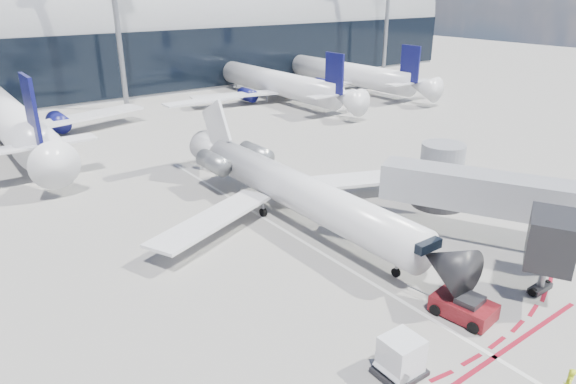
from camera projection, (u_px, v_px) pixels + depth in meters
ground at (328, 257)px, 31.62m from camera, size 260.00×260.00×0.00m
apron_centerline at (308, 244)px, 33.11m from camera, size 0.25×40.00×0.01m
apron_stop_bar at (495, 357)px, 23.03m from camera, size 14.00×0.25×0.01m
terminal_building at (47, 36)px, 76.93m from camera, size 150.00×24.15×24.00m
jet_bridge at (472, 191)px, 33.65m from camera, size 10.03×15.20×4.90m
light_mast_centre at (116, 12)px, 65.54m from camera, size 0.70×0.70×25.00m
light_mast_east at (388, 4)px, 93.13m from camera, size 0.70×0.70×25.00m
regional_jet at (290, 187)px, 36.14m from camera, size 22.58×27.84×6.97m
pushback_tug at (464, 307)px, 25.72m from camera, size 2.37×4.82×1.23m
uld_container at (401, 357)px, 21.66m from camera, size 2.01×1.72×1.85m
bg_airliner_1 at (1, 89)px, 52.97m from camera, size 34.67×36.70×11.22m
bg_airliner_2 at (274, 65)px, 73.79m from camera, size 30.60×32.40×9.90m
bg_airliner_3 at (346, 58)px, 81.59m from camera, size 30.82×32.63×9.97m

